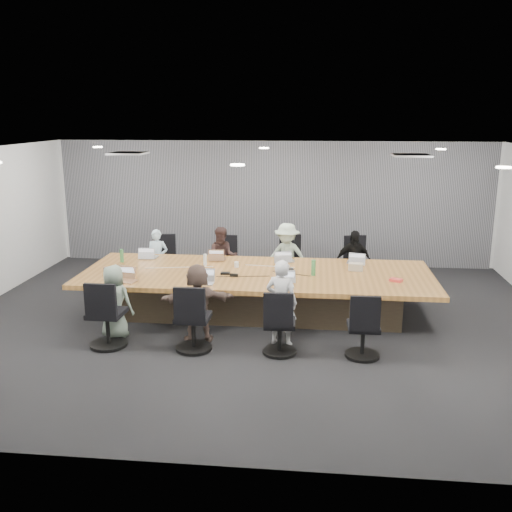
# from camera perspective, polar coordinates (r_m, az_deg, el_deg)

# --- Properties ---
(floor) EXTENTS (10.00, 8.00, 0.00)m
(floor) POSITION_cam_1_polar(r_m,az_deg,el_deg) (9.58, -0.25, -6.69)
(floor) COLOR black
(floor) RESTS_ON ground
(ceiling) EXTENTS (10.00, 8.00, 0.00)m
(ceiling) POSITION_cam_1_polar(r_m,az_deg,el_deg) (8.98, -0.27, 10.27)
(ceiling) COLOR white
(ceiling) RESTS_ON wall_back
(wall_back) EXTENTS (10.00, 0.00, 2.80)m
(wall_back) POSITION_cam_1_polar(r_m,az_deg,el_deg) (13.09, 1.67, 5.30)
(wall_back) COLOR silver
(wall_back) RESTS_ON ground
(wall_front) EXTENTS (10.00, 0.00, 2.80)m
(wall_front) POSITION_cam_1_polar(r_m,az_deg,el_deg) (5.38, -4.98, -7.73)
(wall_front) COLOR silver
(wall_front) RESTS_ON ground
(curtain) EXTENTS (9.80, 0.04, 2.80)m
(curtain) POSITION_cam_1_polar(r_m,az_deg,el_deg) (13.01, 1.64, 5.25)
(curtain) COLOR slate
(curtain) RESTS_ON ground
(conference_table) EXTENTS (6.00, 2.20, 0.74)m
(conference_table) POSITION_cam_1_polar(r_m,az_deg,el_deg) (9.92, 0.06, -3.50)
(conference_table) COLOR #463829
(conference_table) RESTS_ON ground
(chair_0) EXTENTS (0.56, 0.56, 0.73)m
(chair_0) POSITION_cam_1_polar(r_m,az_deg,el_deg) (11.92, -9.33, -0.83)
(chair_0) COLOR black
(chair_0) RESTS_ON ground
(chair_1) EXTENTS (0.53, 0.53, 0.74)m
(chair_1) POSITION_cam_1_polar(r_m,az_deg,el_deg) (11.64, -3.04, -0.99)
(chair_1) COLOR black
(chair_1) RESTS_ON ground
(chair_2) EXTENTS (0.64, 0.64, 0.81)m
(chair_2) POSITION_cam_1_polar(r_m,az_deg,el_deg) (11.51, 3.17, -1.00)
(chair_2) COLOR black
(chair_2) RESTS_ON ground
(chair_3) EXTENTS (0.70, 0.70, 0.84)m
(chair_3) POSITION_cam_1_polar(r_m,az_deg,el_deg) (11.52, 9.54, -1.10)
(chair_3) COLOR black
(chair_3) RESTS_ON ground
(chair_4) EXTENTS (0.61, 0.61, 0.87)m
(chair_4) POSITION_cam_1_polar(r_m,az_deg,el_deg) (8.79, -14.67, -6.07)
(chair_4) COLOR black
(chair_4) RESTS_ON ground
(chair_5) EXTENTS (0.58, 0.58, 0.84)m
(chair_5) POSITION_cam_1_polar(r_m,az_deg,el_deg) (8.44, -6.30, -6.64)
(chair_5) COLOR black
(chair_5) RESTS_ON ground
(chair_6) EXTENTS (0.54, 0.54, 0.78)m
(chair_6) POSITION_cam_1_polar(r_m,az_deg,el_deg) (8.28, 2.38, -7.22)
(chair_6) COLOR black
(chair_6) RESTS_ON ground
(chair_7) EXTENTS (0.53, 0.53, 0.77)m
(chair_7) POSITION_cam_1_polar(r_m,az_deg,el_deg) (8.30, 10.67, -7.45)
(chair_7) COLOR black
(chair_7) RESTS_ON ground
(person_0) EXTENTS (0.43, 0.29, 1.16)m
(person_0) POSITION_cam_1_polar(r_m,az_deg,el_deg) (11.54, -9.82, -0.24)
(person_0) COLOR silver
(person_0) RESTS_ON ground
(laptop_0) EXTENTS (0.32, 0.22, 0.02)m
(laptop_0) POSITION_cam_1_polar(r_m,az_deg,el_deg) (10.99, -10.63, -0.10)
(laptop_0) COLOR #B2B2B7
(laptop_0) RESTS_ON conference_table
(person_1) EXTENTS (0.68, 0.57, 1.24)m
(person_1) POSITION_cam_1_polar(r_m,az_deg,el_deg) (11.25, -3.34, -0.22)
(person_1) COLOR #392523
(person_1) RESTS_ON ground
(laptop_1) EXTENTS (0.30, 0.21, 0.02)m
(laptop_1) POSITION_cam_1_polar(r_m,az_deg,el_deg) (10.69, -3.82, -0.29)
(laptop_1) COLOR #8C6647
(laptop_1) RESTS_ON conference_table
(person_2) EXTENTS (0.96, 0.69, 1.34)m
(person_2) POSITION_cam_1_polar(r_m,az_deg,el_deg) (11.10, 3.09, -0.14)
(person_2) COLOR #9EB39D
(person_2) RESTS_ON ground
(laptop_2) EXTENTS (0.36, 0.29, 0.02)m
(laptop_2) POSITION_cam_1_polar(r_m,az_deg,el_deg) (10.55, 2.94, -0.47)
(laptop_2) COLOR #B2B2B7
(laptop_2) RESTS_ON conference_table
(person_3) EXTENTS (0.78, 0.47, 1.24)m
(person_3) POSITION_cam_1_polar(r_m,az_deg,el_deg) (11.13, 9.68, -0.58)
(person_3) COLOR black
(person_3) RESTS_ON ground
(laptop_3) EXTENTS (0.32, 0.24, 0.02)m
(laptop_3) POSITION_cam_1_polar(r_m,az_deg,el_deg) (10.56, 9.89, -0.64)
(laptop_3) COLOR #B2B2B7
(laptop_3) RESTS_ON conference_table
(person_4) EXTENTS (0.61, 0.45, 1.16)m
(person_4) POSITION_cam_1_polar(r_m,az_deg,el_deg) (9.05, -13.95, -4.46)
(person_4) COLOR slate
(person_4) RESTS_ON ground
(laptop_4) EXTENTS (0.39, 0.31, 0.02)m
(laptop_4) POSITION_cam_1_polar(r_m,az_deg,el_deg) (9.50, -12.90, -2.46)
(laptop_4) COLOR #8C6647
(laptop_4) RESTS_ON conference_table
(person_5) EXTENTS (1.18, 0.61, 1.22)m
(person_5) POSITION_cam_1_polar(r_m,az_deg,el_deg) (8.69, -5.84, -4.68)
(person_5) COLOR brown
(person_5) RESTS_ON ground
(laptop_5) EXTENTS (0.29, 0.20, 0.02)m
(laptop_5) POSITION_cam_1_polar(r_m,az_deg,el_deg) (9.17, -5.16, -2.76)
(laptop_5) COLOR #B2B2B7
(laptop_5) RESTS_ON conference_table
(person_6) EXTENTS (0.54, 0.42, 1.32)m
(person_6) POSITION_cam_1_polar(r_m,az_deg,el_deg) (8.52, 2.56, -4.68)
(person_6) COLOR #BCBCBE
(person_6) RESTS_ON ground
(laptop_6) EXTENTS (0.34, 0.26, 0.02)m
(laptop_6) POSITION_cam_1_polar(r_m,az_deg,el_deg) (9.01, 2.78, -3.02)
(laptop_6) COLOR #B2B2B7
(laptop_6) RESTS_ON conference_table
(bottle_green_left) EXTENTS (0.08, 0.08, 0.24)m
(bottle_green_left) POSITION_cam_1_polar(r_m,az_deg,el_deg) (10.73, -13.28, 0.03)
(bottle_green_left) COLOR #397D42
(bottle_green_left) RESTS_ON conference_table
(bottle_green_right) EXTENTS (0.10, 0.10, 0.27)m
(bottle_green_right) POSITION_cam_1_polar(r_m,az_deg,el_deg) (9.63, 5.76, -1.17)
(bottle_green_right) COLOR #397D42
(bottle_green_right) RESTS_ON conference_table
(bottle_clear) EXTENTS (0.07, 0.07, 0.21)m
(bottle_clear) POSITION_cam_1_polar(r_m,az_deg,el_deg) (10.26, -5.12, -0.37)
(bottle_clear) COLOR silver
(bottle_clear) RESTS_ON conference_table
(cup_white_far) EXTENTS (0.09, 0.09, 0.10)m
(cup_white_far) POSITION_cam_1_polar(r_m,az_deg,el_deg) (10.12, -1.96, -0.86)
(cup_white_far) COLOR white
(cup_white_far) RESTS_ON conference_table
(cup_white_near) EXTENTS (0.09, 0.09, 0.09)m
(cup_white_near) POSITION_cam_1_polar(r_m,az_deg,el_deg) (10.07, 10.33, -1.17)
(cup_white_near) COLOR white
(cup_white_near) RESTS_ON conference_table
(mug_brown) EXTENTS (0.10, 0.10, 0.11)m
(mug_brown) POSITION_cam_1_polar(r_m,az_deg,el_deg) (10.04, -14.77, -1.40)
(mug_brown) COLOR brown
(mug_brown) RESTS_ON conference_table
(mic_left) EXTENTS (0.15, 0.10, 0.03)m
(mic_left) POSITION_cam_1_polar(r_m,az_deg,el_deg) (9.70, -3.08, -1.73)
(mic_left) COLOR black
(mic_left) RESTS_ON conference_table
(mic_right) EXTENTS (0.18, 0.14, 0.03)m
(mic_right) POSITION_cam_1_polar(r_m,az_deg,el_deg) (9.93, 3.28, -1.36)
(mic_right) COLOR black
(mic_right) RESTS_ON conference_table
(stapler) EXTENTS (0.14, 0.05, 0.05)m
(stapler) POSITION_cam_1_polar(r_m,az_deg,el_deg) (9.54, -2.22, -1.93)
(stapler) COLOR black
(stapler) RESTS_ON conference_table
(canvas_bag) EXTENTS (0.26, 0.18, 0.13)m
(canvas_bag) POSITION_cam_1_polar(r_m,az_deg,el_deg) (10.05, 9.94, -1.08)
(canvas_bag) COLOR #B8A88E
(canvas_bag) RESTS_ON conference_table
(snack_packet) EXTENTS (0.23, 0.20, 0.04)m
(snack_packet) POSITION_cam_1_polar(r_m,az_deg,el_deg) (9.55, 13.82, -2.35)
(snack_packet) COLOR red
(snack_packet) RESTS_ON conference_table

